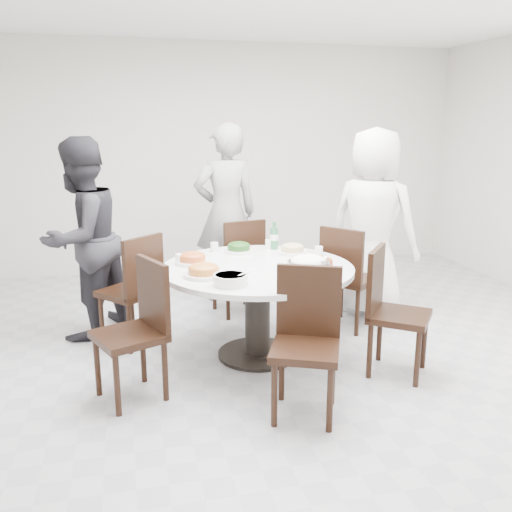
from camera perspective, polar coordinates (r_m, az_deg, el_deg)
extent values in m
cube|color=#ACABB0|center=(4.44, 4.79, -10.64)|extent=(6.00, 6.00, 0.01)
cube|color=silver|center=(6.97, -2.86, 10.23)|extent=(6.00, 0.01, 2.80)
cylinder|color=white|center=(4.33, 0.16, -5.88)|extent=(1.50, 1.50, 0.75)
cube|color=black|center=(5.00, 9.87, -2.17)|extent=(0.59, 0.59, 0.95)
cube|color=black|center=(5.31, -2.05, -1.03)|extent=(0.50, 0.50, 0.95)
cube|color=black|center=(4.68, -13.21, -3.44)|extent=(0.59, 0.59, 0.95)
cube|color=black|center=(3.75, -13.25, -7.86)|extent=(0.55, 0.55, 0.95)
cube|color=black|center=(3.46, 5.22, -9.43)|extent=(0.55, 0.55, 0.95)
cube|color=black|center=(4.14, 14.89, -5.83)|extent=(0.59, 0.59, 0.95)
imported|color=white|center=(5.30, 12.20, 3.36)|extent=(1.01, 1.04, 1.80)
imported|color=black|center=(5.66, -3.18, 4.50)|extent=(0.71, 0.50, 1.84)
imported|color=black|center=(4.88, -17.84, 1.69)|extent=(1.03, 1.07, 1.73)
cylinder|color=white|center=(4.66, -1.82, 0.76)|extent=(0.25, 0.25, 0.06)
cylinder|color=white|center=(4.62, 3.85, 0.61)|extent=(0.24, 0.24, 0.07)
cylinder|color=white|center=(4.32, -6.70, -0.35)|extent=(0.27, 0.27, 0.07)
cylinder|color=white|center=(4.16, 6.64, -0.92)|extent=(0.27, 0.27, 0.07)
cylinder|color=white|center=(3.95, -5.54, -1.63)|extent=(0.29, 0.29, 0.07)
cylinder|color=silver|center=(3.88, 5.53, -1.50)|extent=(0.30, 0.30, 0.13)
cylinder|color=white|center=(3.74, -2.70, -2.50)|extent=(0.24, 0.24, 0.07)
cylinder|color=#29683D|center=(4.78, 1.93, 2.19)|extent=(0.07, 0.07, 0.25)
cylinder|color=white|center=(4.82, -2.00, 1.28)|extent=(0.07, 0.07, 0.08)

